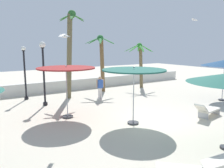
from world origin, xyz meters
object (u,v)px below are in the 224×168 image
(palm_tree_1, at_px, (70,46))
(lamp_post_0, at_px, (43,66))
(patio_umbrella_0, at_px, (66,71))
(palm_tree_0, at_px, (140,59))
(palm_tree_3, at_px, (102,56))
(seagull_0, at_px, (194,20))
(guest_0, at_px, (100,86))
(seagull_1, at_px, (64,36))
(lamp_post_1, at_px, (25,71))
(lounge_chair_1, at_px, (207,110))
(patio_umbrella_3, at_px, (134,73))

(palm_tree_1, relative_size, lamp_post_0, 1.55)
(patio_umbrella_0, distance_m, lamp_post_0, 3.11)
(palm_tree_0, height_order, palm_tree_3, palm_tree_3)
(lamp_post_0, bearing_deg, palm_tree_3, 19.49)
(seagull_0, bearing_deg, guest_0, 158.18)
(guest_0, bearing_deg, seagull_1, -133.13)
(lamp_post_1, distance_m, seagull_0, 12.54)
(patio_umbrella_0, relative_size, seagull_1, 2.56)
(seagull_1, bearing_deg, lounge_chair_1, -15.55)
(palm_tree_0, relative_size, guest_0, 2.46)
(palm_tree_0, distance_m, lamp_post_1, 9.67)
(palm_tree_3, height_order, guest_0, palm_tree_3)
(palm_tree_3, relative_size, seagull_0, 4.57)
(lounge_chair_1, distance_m, seagull_0, 7.45)
(patio_umbrella_3, relative_size, palm_tree_0, 0.75)
(patio_umbrella_3, relative_size, lamp_post_1, 0.81)
(guest_0, bearing_deg, patio_umbrella_3, -102.56)
(patio_umbrella_3, height_order, lamp_post_1, lamp_post_1)
(patio_umbrella_0, bearing_deg, palm_tree_1, 64.75)
(guest_0, distance_m, seagull_1, 6.96)
(guest_0, bearing_deg, patio_umbrella_0, -143.36)
(patio_umbrella_3, bearing_deg, seagull_1, 168.19)
(patio_umbrella_0, relative_size, palm_tree_0, 0.74)
(patio_umbrella_0, distance_m, palm_tree_0, 9.85)
(lamp_post_0, relative_size, lamp_post_1, 1.08)
(patio_umbrella_0, bearing_deg, patio_umbrella_3, -48.95)
(patio_umbrella_0, relative_size, palm_tree_1, 0.48)
(patio_umbrella_3, distance_m, lamp_post_1, 8.66)
(guest_0, bearing_deg, lounge_chair_1, -66.99)
(lamp_post_1, relative_size, seagull_1, 3.21)
(palm_tree_0, height_order, palm_tree_1, palm_tree_1)
(palm_tree_0, relative_size, lamp_post_1, 1.08)
(guest_0, distance_m, seagull_0, 8.28)
(seagull_0, bearing_deg, lounge_chair_1, -132.75)
(lamp_post_1, distance_m, seagull_1, 7.69)
(lamp_post_0, height_order, seagull_0, seagull_0)
(patio_umbrella_3, distance_m, guest_0, 5.53)
(palm_tree_0, relative_size, seagull_1, 3.47)
(seagull_0, bearing_deg, seagull_1, -169.45)
(lamp_post_1, bearing_deg, seagull_0, -26.74)
(lamp_post_0, bearing_deg, lamp_post_1, 105.43)
(patio_umbrella_3, height_order, lounge_chair_1, patio_umbrella_3)
(seagull_0, bearing_deg, patio_umbrella_3, -160.79)
(seagull_0, bearing_deg, lamp_post_1, 153.26)
(patio_umbrella_3, relative_size, palm_tree_1, 0.48)
(lounge_chair_1, bearing_deg, patio_umbrella_0, 147.63)
(seagull_0, relative_size, seagull_1, 0.87)
(lamp_post_1, bearing_deg, palm_tree_1, -22.78)
(patio_umbrella_3, bearing_deg, guest_0, 77.44)
(patio_umbrella_3, bearing_deg, lamp_post_0, 113.92)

